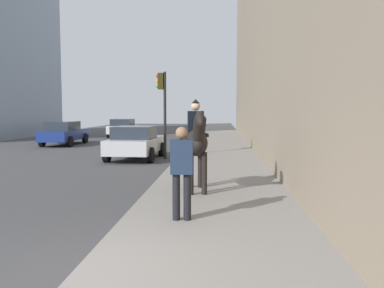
# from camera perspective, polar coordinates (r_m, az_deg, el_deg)

# --- Properties ---
(sidewalk_slab) EXTENTS (120.00, 3.50, 0.12)m
(sidewalk_slab) POSITION_cam_1_polar(r_m,az_deg,el_deg) (5.08, 2.99, -19.12)
(sidewalk_slab) COLOR gray
(sidewalk_slab) RESTS_ON ground
(mounted_horse_near) EXTENTS (2.15, 0.79, 2.27)m
(mounted_horse_near) POSITION_cam_1_polar(r_m,az_deg,el_deg) (9.99, 0.58, 0.44)
(mounted_horse_near) COLOR black
(mounted_horse_near) RESTS_ON sidewalk_slab
(pedestrian_greeting) EXTENTS (0.28, 0.41, 1.70)m
(pedestrian_greeting) POSITION_cam_1_polar(r_m,az_deg,el_deg) (7.41, -1.44, -3.19)
(pedestrian_greeting) COLOR black
(pedestrian_greeting) RESTS_ON sidewalk_slab
(car_near_lane) EXTENTS (4.03, 2.14, 1.44)m
(car_near_lane) POSITION_cam_1_polar(r_m,az_deg,el_deg) (17.83, -7.86, 0.25)
(car_near_lane) COLOR #B7BABF
(car_near_lane) RESTS_ON ground
(car_mid_lane) EXTENTS (4.39, 1.90, 1.44)m
(car_mid_lane) POSITION_cam_1_polar(r_m,az_deg,el_deg) (26.14, -17.36, 1.50)
(car_mid_lane) COLOR navy
(car_mid_lane) RESTS_ON ground
(car_far_lane) EXTENTS (3.96, 1.95, 1.44)m
(car_far_lane) POSITION_cam_1_polar(r_m,az_deg,el_deg) (32.91, -9.54, 2.26)
(car_far_lane) COLOR silver
(car_far_lane) RESTS_ON ground
(traffic_light_near_curb) EXTENTS (0.20, 0.44, 3.77)m
(traffic_light_near_curb) POSITION_cam_1_polar(r_m,az_deg,el_deg) (17.87, -4.07, 6.02)
(traffic_light_near_curb) COLOR black
(traffic_light_near_curb) RESTS_ON ground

